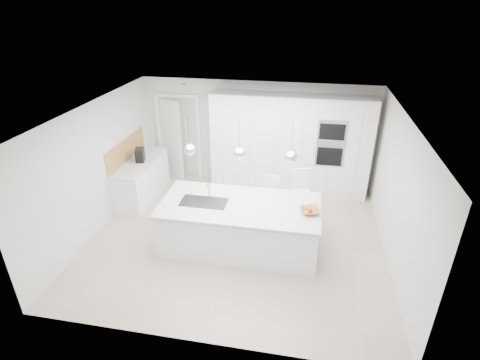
% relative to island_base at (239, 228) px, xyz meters
% --- Properties ---
extents(floor, '(5.50, 5.50, 0.00)m').
position_rel_island_base_xyz_m(floor, '(-0.10, 0.30, -0.43)').
color(floor, '#B9A692').
rests_on(floor, ground).
extents(wall_back, '(5.50, 0.00, 5.50)m').
position_rel_island_base_xyz_m(wall_back, '(-0.10, 2.80, 0.82)').
color(wall_back, silver).
rests_on(wall_back, ground).
extents(wall_left, '(0.00, 5.00, 5.00)m').
position_rel_island_base_xyz_m(wall_left, '(-2.85, 0.30, 0.82)').
color(wall_left, silver).
rests_on(wall_left, ground).
extents(ceiling, '(5.50, 5.50, 0.00)m').
position_rel_island_base_xyz_m(ceiling, '(-0.10, 0.30, 2.07)').
color(ceiling, white).
rests_on(ceiling, wall_back).
extents(tall_cabinets, '(3.60, 0.60, 2.30)m').
position_rel_island_base_xyz_m(tall_cabinets, '(0.70, 2.50, 0.72)').
color(tall_cabinets, white).
rests_on(tall_cabinets, floor).
extents(oven_stack, '(0.62, 0.04, 1.05)m').
position_rel_island_base_xyz_m(oven_stack, '(1.60, 2.19, 0.92)').
color(oven_stack, '#A5A5A8').
rests_on(oven_stack, tall_cabinets).
extents(doorway_frame, '(1.11, 0.08, 2.13)m').
position_rel_island_base_xyz_m(doorway_frame, '(-2.05, 2.77, 0.59)').
color(doorway_frame, white).
rests_on(doorway_frame, floor).
extents(hallway_door, '(0.76, 0.38, 2.00)m').
position_rel_island_base_xyz_m(hallway_door, '(-2.30, 2.72, 0.57)').
color(hallway_door, white).
rests_on(hallway_door, floor).
extents(radiator, '(0.32, 0.04, 1.40)m').
position_rel_island_base_xyz_m(radiator, '(-1.73, 2.76, 0.42)').
color(radiator, white).
rests_on(radiator, floor).
extents(left_base_cabinets, '(0.60, 1.80, 0.86)m').
position_rel_island_base_xyz_m(left_base_cabinets, '(-2.55, 1.50, 0.00)').
color(left_base_cabinets, white).
rests_on(left_base_cabinets, floor).
extents(left_worktop, '(0.62, 1.82, 0.04)m').
position_rel_island_base_xyz_m(left_worktop, '(-2.55, 1.50, 0.45)').
color(left_worktop, silver).
rests_on(left_worktop, left_base_cabinets).
extents(oak_backsplash, '(0.02, 1.80, 0.50)m').
position_rel_island_base_xyz_m(oak_backsplash, '(-2.84, 1.50, 0.72)').
color(oak_backsplash, '#AE8842').
rests_on(oak_backsplash, wall_left).
extents(island_base, '(2.80, 1.20, 0.86)m').
position_rel_island_base_xyz_m(island_base, '(0.00, 0.00, 0.00)').
color(island_base, white).
rests_on(island_base, floor).
extents(island_worktop, '(2.84, 1.40, 0.04)m').
position_rel_island_base_xyz_m(island_worktop, '(0.00, 0.05, 0.45)').
color(island_worktop, silver).
rests_on(island_worktop, island_base).
extents(island_sink, '(0.84, 0.44, 0.18)m').
position_rel_island_base_xyz_m(island_sink, '(-0.65, -0.00, 0.39)').
color(island_sink, '#3F3F42').
rests_on(island_sink, island_worktop).
extents(island_tap, '(0.02, 0.02, 0.30)m').
position_rel_island_base_xyz_m(island_tap, '(-0.60, 0.20, 0.62)').
color(island_tap, white).
rests_on(island_tap, island_worktop).
extents(pendant_left, '(0.20, 0.20, 0.20)m').
position_rel_island_base_xyz_m(pendant_left, '(-0.85, -0.00, 1.47)').
color(pendant_left, white).
rests_on(pendant_left, ceiling).
extents(pendant_mid, '(0.20, 0.20, 0.20)m').
position_rel_island_base_xyz_m(pendant_mid, '(-0.00, -0.00, 1.47)').
color(pendant_mid, white).
rests_on(pendant_mid, ceiling).
extents(pendant_right, '(0.20, 0.20, 0.20)m').
position_rel_island_base_xyz_m(pendant_right, '(0.85, -0.00, 1.47)').
color(pendant_right, white).
rests_on(pendant_right, ceiling).
extents(fruit_bowl, '(0.38, 0.38, 0.08)m').
position_rel_island_base_xyz_m(fruit_bowl, '(1.22, -0.03, 0.51)').
color(fruit_bowl, '#AE8842').
rests_on(fruit_bowl, island_worktop).
extents(espresso_machine, '(0.25, 0.32, 0.30)m').
position_rel_island_base_xyz_m(espresso_machine, '(-2.53, 1.52, 0.62)').
color(espresso_machine, black).
rests_on(espresso_machine, left_worktop).
extents(bar_stool_left, '(0.44, 0.55, 1.05)m').
position_rel_island_base_xyz_m(bar_stool_left, '(0.48, 0.86, 0.10)').
color(bar_stool_left, white).
rests_on(bar_stool_left, floor).
extents(bar_stool_right, '(0.54, 0.65, 1.21)m').
position_rel_island_base_xyz_m(bar_stool_right, '(1.04, 0.92, 0.18)').
color(bar_stool_right, white).
rests_on(bar_stool_right, floor).
extents(apple_a, '(0.08, 0.08, 0.08)m').
position_rel_island_base_xyz_m(apple_a, '(1.23, -0.06, 0.54)').
color(apple_a, '#AF1A11').
rests_on(apple_a, fruit_bowl).
extents(apple_b, '(0.07, 0.07, 0.07)m').
position_rel_island_base_xyz_m(apple_b, '(1.23, -0.08, 0.54)').
color(apple_b, '#AF1A11').
rests_on(apple_b, fruit_bowl).
extents(banana_bunch, '(0.25, 0.18, 0.23)m').
position_rel_island_base_xyz_m(banana_bunch, '(1.25, 0.00, 0.59)').
color(banana_bunch, yellow).
rests_on(banana_bunch, fruit_bowl).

